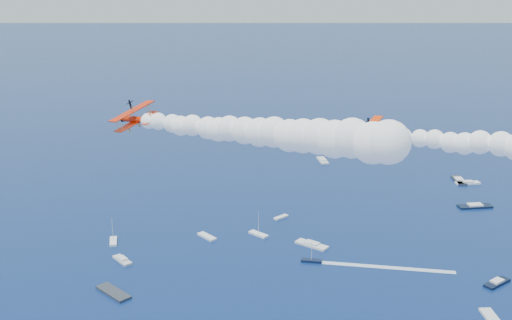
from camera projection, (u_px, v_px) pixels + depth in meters
The scene contains 4 objects.
biplane_lead at pixel (373, 134), 110.06m from camera, with size 7.36×8.25×4.97m, color #FE3705, non-canonical shape.
biplane_trail at pixel (137, 120), 108.50m from camera, with size 8.36×9.37×5.65m, color red, non-canonical shape.
smoke_trail_trail at pixel (252, 131), 93.29m from camera, with size 49.96×6.45×9.51m, color white, non-canonical shape.
spectator_boats at pixel (445, 257), 187.56m from camera, with size 206.72×174.82×0.70m.
Camera 1 is at (65.64, -58.49, 82.62)m, focal length 44.28 mm.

